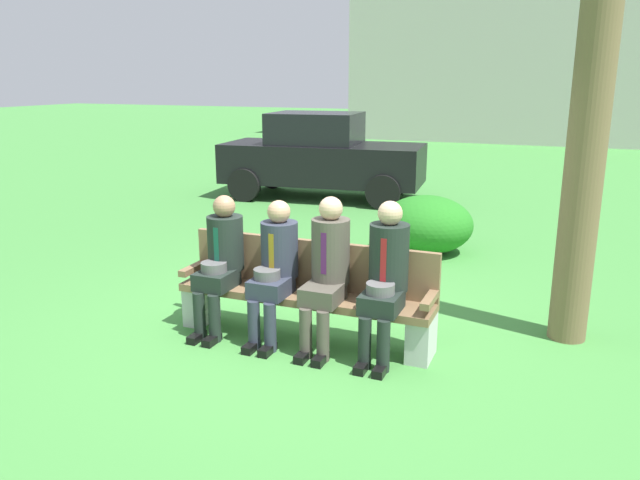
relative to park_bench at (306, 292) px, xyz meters
name	(u,v)px	position (x,y,z in m)	size (l,w,h in m)	color
ground_plane	(304,330)	(-0.08, 0.13, -0.44)	(80.00, 80.00, 0.00)	#41873B
park_bench	(306,292)	(0.00, 0.00, 0.00)	(2.40, 0.44, 0.90)	brown
seated_man_leftmost	(221,257)	(-0.81, -0.14, 0.28)	(0.34, 0.72, 1.29)	#1E2823
seated_man_centerleft	(275,264)	(-0.25, -0.14, 0.28)	(0.34, 0.72, 1.29)	#2D3342
seated_man_centerright	(327,266)	(0.26, -0.12, 0.32)	(0.34, 0.72, 1.36)	#4C473D
seated_man_rightmost	(386,273)	(0.79, -0.13, 0.31)	(0.34, 0.72, 1.36)	#1E2823
shrub_near_bench	(427,224)	(0.39, 3.28, -0.04)	(1.26, 1.16, 0.79)	#257A21
parked_car_near	(321,156)	(-2.44, 6.42, 0.40)	(4.04, 2.03, 1.68)	black
building_backdrop	(567,21)	(1.49, 21.32, 3.94)	(15.91, 6.46, 8.70)	#B6AFAA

